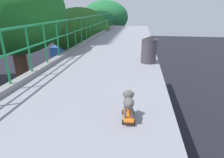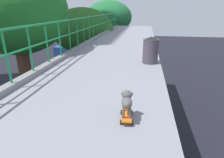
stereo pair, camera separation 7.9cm
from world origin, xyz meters
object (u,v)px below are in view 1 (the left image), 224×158
object	(u,v)px
car_blue_fifth	(24,127)
car_white_sixth	(20,96)
city_bus	(73,50)
toy_skateboard	(128,115)
small_dog	(129,100)
litter_bin	(149,49)

from	to	relation	value
car_blue_fifth	car_white_sixth	xyz separation A→B (m)	(-2.99, 4.14, -0.02)
city_bus	toy_skateboard	bearing A→B (deg)	-68.03
city_bus	car_white_sixth	bearing A→B (deg)	-88.39
car_blue_fifth	small_dog	bearing A→B (deg)	-44.33
car_blue_fifth	litter_bin	distance (m)	10.13
city_bus	small_dog	bearing A→B (deg)	-68.02
car_white_sixth	city_bus	xyz separation A→B (m)	(-0.41, 14.73, 1.08)
toy_skateboard	litter_bin	size ratio (longest dim) A/B	0.55
city_bus	car_blue_fifth	bearing A→B (deg)	-79.77
car_white_sixth	city_bus	bearing A→B (deg)	91.61
city_bus	small_dog	xyz separation A→B (m)	(10.36, -25.66, 4.83)
toy_skateboard	car_blue_fifth	bearing A→B (deg)	135.60
toy_skateboard	small_dog	world-z (taller)	small_dog
car_white_sixth	toy_skateboard	world-z (taller)	toy_skateboard
car_blue_fifth	small_dog	xyz separation A→B (m)	(6.95, -6.79, 5.89)
toy_skateboard	small_dog	distance (m)	0.23
car_white_sixth	toy_skateboard	xyz separation A→B (m)	(9.95, -10.95, 5.68)
city_bus	small_dog	size ratio (longest dim) A/B	26.91
car_white_sixth	litter_bin	world-z (taller)	litter_bin
car_white_sixth	toy_skateboard	bearing A→B (deg)	-47.76
car_blue_fifth	litter_bin	size ratio (longest dim) A/B	5.53
small_dog	car_white_sixth	bearing A→B (deg)	132.28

